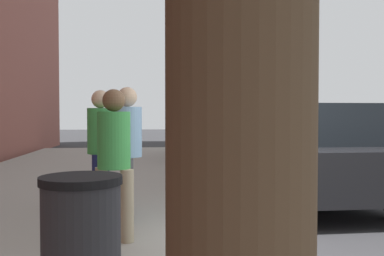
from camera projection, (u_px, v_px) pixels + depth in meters
name	position (u px, v px, depth m)	size (l,w,h in m)	color
ground_plane	(281.00, 252.00, 5.06)	(80.00, 80.00, 0.00)	#2B2B2D
sidewalk_slab	(14.00, 253.00, 4.78)	(28.00, 6.00, 0.15)	gray
parking_meter	(205.00, 145.00, 6.10)	(0.36, 0.12, 1.41)	gray
pedestrian_at_meter	(127.00, 141.00, 5.96)	(0.54, 0.40, 1.82)	#47474C
pedestrian_bystander	(114.00, 152.00, 5.00)	(0.38, 0.46, 1.74)	tan
parking_officer	(101.00, 139.00, 6.50)	(0.54, 0.39, 1.81)	#191E4C
parked_sedan_near	(309.00, 153.00, 7.90)	(4.46, 2.09, 1.77)	black
parked_van_far	(236.00, 124.00, 14.67)	(5.22, 2.16, 2.18)	black
traffic_signal	(182.00, 84.00, 14.09)	(0.24, 0.44, 3.60)	black
trash_bin	(81.00, 246.00, 3.12)	(0.59, 0.59, 1.01)	#2D2D33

